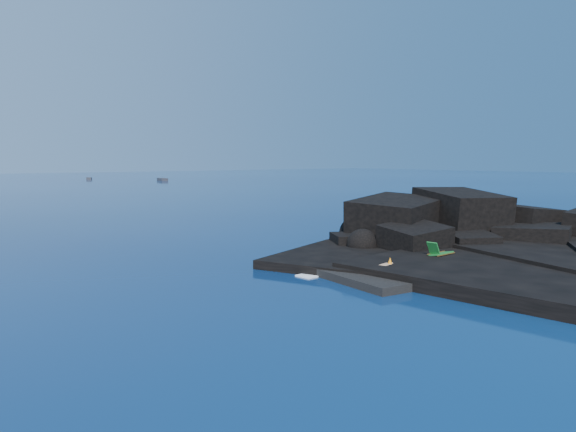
% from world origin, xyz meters
% --- Properties ---
extents(ground, '(400.00, 400.00, 0.00)m').
position_xyz_m(ground, '(0.00, 0.00, 0.00)').
color(ground, '#031338').
rests_on(ground, ground).
extents(headland, '(24.00, 24.00, 3.60)m').
position_xyz_m(headland, '(13.00, 3.00, 0.00)').
color(headland, black).
rests_on(headland, ground).
extents(beach, '(9.08, 6.86, 0.70)m').
position_xyz_m(beach, '(4.50, 0.50, 0.00)').
color(beach, black).
rests_on(beach, ground).
extents(surf_foam, '(10.00, 8.00, 0.06)m').
position_xyz_m(surf_foam, '(5.00, 5.00, 0.00)').
color(surf_foam, white).
rests_on(surf_foam, ground).
extents(deck_chair, '(1.63, 0.81, 1.09)m').
position_xyz_m(deck_chair, '(6.84, 0.36, 0.90)').
color(deck_chair, '#166626').
rests_on(deck_chair, beach).
extents(towel, '(2.09, 1.31, 0.05)m').
position_xyz_m(towel, '(2.74, 0.30, 0.38)').
color(towel, silver).
rests_on(towel, beach).
extents(sunbather, '(1.91, 0.86, 0.26)m').
position_xyz_m(sunbather, '(2.74, 0.30, 0.53)').
color(sunbather, tan).
rests_on(sunbather, towel).
extents(marker_cone, '(0.46, 0.46, 0.58)m').
position_xyz_m(marker_cone, '(3.00, 0.30, 0.64)').
color(marker_cone, orange).
rests_on(marker_cone, beach).
extents(distant_boat_a, '(2.59, 4.19, 0.53)m').
position_xyz_m(distant_boat_a, '(31.71, 127.34, 0.00)').
color(distant_boat_a, '#29292F').
rests_on(distant_boat_a, ground).
extents(distant_boat_b, '(2.28, 4.94, 0.63)m').
position_xyz_m(distant_boat_b, '(43.22, 109.01, 0.00)').
color(distant_boat_b, '#29282D').
rests_on(distant_boat_b, ground).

